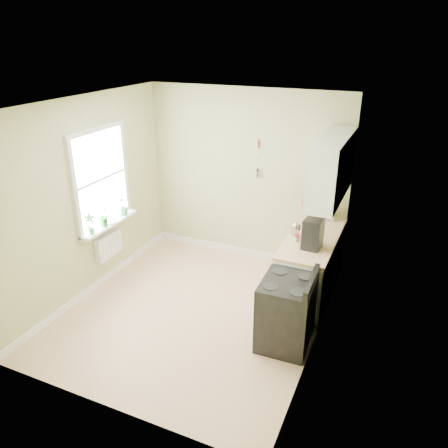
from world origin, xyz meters
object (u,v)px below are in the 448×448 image
at_px(stove, 286,312).
at_px(stand_mixer, 328,206).
at_px(kettle, 295,229).
at_px(coffee_maker, 313,235).

distance_m(stove, stand_mixer, 1.99).
relative_size(stove, stand_mixer, 2.39).
distance_m(stove, kettle, 1.25).
xyz_separation_m(stove, stand_mixer, (0.05, 1.88, 0.65)).
height_order(stove, coffee_maker, coffee_maker).
relative_size(stand_mixer, coffee_maker, 1.02).
xyz_separation_m(kettle, coffee_maker, (0.29, -0.29, 0.09)).
distance_m(kettle, coffee_maker, 0.43).
relative_size(stove, coffee_maker, 2.44).
relative_size(kettle, coffee_maker, 0.47).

